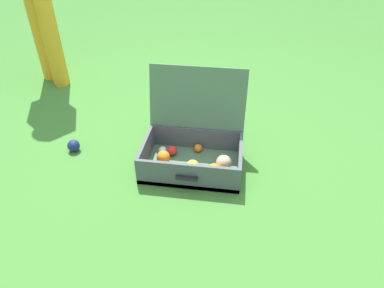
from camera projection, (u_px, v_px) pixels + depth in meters
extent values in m
plane|color=#3D7A2D|center=(189.00, 164.00, 1.90)|extent=(16.00, 16.00, 0.00)
cube|color=#4C7051|center=(192.00, 166.00, 1.86)|extent=(0.53, 0.34, 0.03)
cube|color=#4C5156|center=(146.00, 153.00, 1.86)|extent=(0.02, 0.34, 0.15)
cube|color=#4C5156|center=(240.00, 161.00, 1.80)|extent=(0.02, 0.34, 0.15)
cube|color=#4C5156|center=(187.00, 176.00, 1.70)|extent=(0.49, 0.02, 0.15)
cube|color=#4C5156|center=(196.00, 140.00, 1.96)|extent=(0.49, 0.02, 0.15)
cube|color=#4C7051|center=(197.00, 98.00, 1.85)|extent=(0.53, 0.09, 0.34)
cube|color=black|center=(187.00, 178.00, 1.68)|extent=(0.11, 0.02, 0.02)
sphere|color=white|center=(163.00, 151.00, 1.92)|extent=(0.05, 0.05, 0.05)
sphere|color=red|center=(172.00, 150.00, 1.91)|extent=(0.06, 0.06, 0.06)
sphere|color=#CCDB38|center=(193.00, 166.00, 1.79)|extent=(0.07, 0.07, 0.07)
sphere|color=navy|center=(150.00, 167.00, 1.80)|extent=(0.05, 0.05, 0.05)
sphere|color=orange|center=(198.00, 148.00, 1.94)|extent=(0.05, 0.05, 0.05)
sphere|color=#D1B784|center=(224.00, 163.00, 1.80)|extent=(0.08, 0.08, 0.08)
sphere|color=orange|center=(214.00, 170.00, 1.77)|extent=(0.07, 0.07, 0.07)
sphere|color=yellow|center=(163.00, 171.00, 1.77)|extent=(0.05, 0.05, 0.05)
sphere|color=orange|center=(163.00, 157.00, 1.85)|extent=(0.07, 0.07, 0.07)
sphere|color=navy|center=(74.00, 146.00, 1.98)|extent=(0.07, 0.07, 0.07)
cylinder|color=gold|center=(39.00, 26.00, 2.58)|extent=(0.12, 0.12, 0.84)
cylinder|color=gold|center=(50.00, 31.00, 2.47)|extent=(0.12, 0.12, 0.84)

